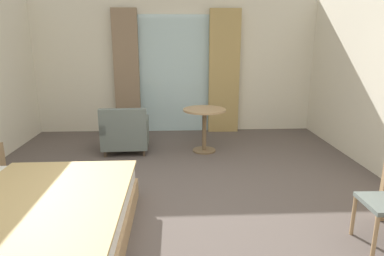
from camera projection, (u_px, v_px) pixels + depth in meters
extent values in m
cube|color=#564C47|center=(178.00, 216.00, 3.65)|extent=(6.12, 7.49, 0.10)
cube|color=silver|center=(176.00, 67.00, 6.68)|extent=(5.72, 0.12, 2.59)
cube|color=silver|center=(176.00, 75.00, 6.64)|extent=(1.46, 0.02, 2.28)
cube|color=#897056|center=(127.00, 73.00, 6.48)|extent=(0.48, 0.10, 2.39)
cube|color=tan|center=(224.00, 72.00, 6.57)|extent=(0.60, 0.10, 2.39)
cube|color=tan|center=(10.00, 232.00, 3.06)|extent=(2.15, 1.84, 0.22)
cube|color=white|center=(7.00, 211.00, 3.01)|extent=(2.08, 1.78, 0.20)
cube|color=tan|center=(46.00, 198.00, 3.00)|extent=(1.42, 1.82, 0.03)
cylinder|color=tan|center=(353.00, 215.00, 3.17)|extent=(0.04, 0.04, 0.40)
cylinder|color=tan|center=(375.00, 237.00, 2.82)|extent=(0.04, 0.04, 0.40)
cube|color=slate|center=(126.00, 137.00, 5.62)|extent=(0.75, 0.77, 0.27)
cube|color=slate|center=(123.00, 122.00, 5.23)|extent=(0.73, 0.14, 0.41)
cube|color=slate|center=(145.00, 124.00, 5.59)|extent=(0.12, 0.75, 0.16)
cube|color=slate|center=(106.00, 125.00, 5.54)|extent=(0.12, 0.75, 0.16)
cylinder|color=#4C3D2D|center=(146.00, 142.00, 5.99)|extent=(0.04, 0.04, 0.10)
cylinder|color=#4C3D2D|center=(111.00, 142.00, 5.94)|extent=(0.04, 0.04, 0.10)
cylinder|color=#4C3D2D|center=(144.00, 153.00, 5.39)|extent=(0.04, 0.04, 0.10)
cylinder|color=#4C3D2D|center=(105.00, 154.00, 5.34)|extent=(0.04, 0.04, 0.10)
cylinder|color=tan|center=(205.00, 110.00, 5.46)|extent=(0.70, 0.70, 0.03)
cylinder|color=brown|center=(204.00, 131.00, 5.55)|extent=(0.07, 0.07, 0.69)
cylinder|color=brown|center=(204.00, 150.00, 5.64)|extent=(0.38, 0.38, 0.02)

